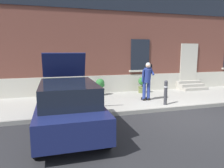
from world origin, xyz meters
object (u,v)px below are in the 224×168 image
planter_terracotta (53,88)px  hatchback_car_navy (68,105)px  planter_charcoal (100,87)px  bollard_near_person (166,92)px  planter_olive (142,84)px  person_on_phone (147,79)px

planter_terracotta → hatchback_car_navy: bearing=-84.7°
hatchback_car_navy → planter_charcoal: hatchback_car_navy is taller
bollard_near_person → planter_charcoal: (-2.19, 2.66, -0.11)m
planter_terracotta → planter_charcoal: same height
planter_charcoal → planter_olive: bearing=-0.1°
planter_charcoal → planter_olive: same height
bollard_near_person → planter_olive: size_ratio=1.22×
bollard_near_person → planter_terracotta: bollard_near_person is taller
planter_terracotta → planter_charcoal: size_ratio=1.00×
planter_olive → hatchback_car_navy: bearing=-136.1°
bollard_near_person → planter_terracotta: bearing=147.6°
hatchback_car_navy → person_on_phone: 4.45m
bollard_near_person → hatchback_car_navy: bearing=-160.3°
hatchback_car_navy → planter_charcoal: size_ratio=4.75×
person_on_phone → planter_terracotta: bearing=159.3°
planter_terracotta → planter_olive: size_ratio=1.00×
hatchback_car_navy → person_on_phone: (3.72, 2.41, 0.35)m
bollard_near_person → person_on_phone: bearing=114.3°
bollard_near_person → planter_olive: 2.66m
hatchback_car_navy → planter_charcoal: bearing=64.8°
planter_charcoal → planter_olive: (2.35, -0.01, 0.00)m
hatchback_car_navy → planter_terracotta: hatchback_car_navy is taller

